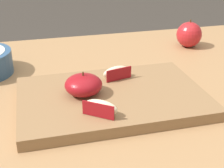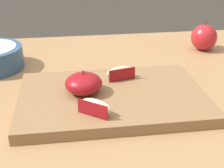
{
  "view_description": "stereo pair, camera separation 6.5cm",
  "coord_description": "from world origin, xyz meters",
  "px_view_note": "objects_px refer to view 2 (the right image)",
  "views": [
    {
      "loc": [
        -0.16,
        -0.6,
        1.07
      ],
      "look_at": [
        -0.01,
        -0.03,
        0.79
      ],
      "focal_mm": 52.49,
      "sensor_mm": 36.0,
      "label": 1
    },
    {
      "loc": [
        -0.1,
        -0.61,
        1.07
      ],
      "look_at": [
        -0.01,
        -0.03,
        0.79
      ],
      "focal_mm": 52.49,
      "sensor_mm": 36.0,
      "label": 2
    }
  ],
  "objects_px": {
    "apple_wedge_near_knife": "(120,73)",
    "apple_wedge_left": "(96,107)",
    "apple_half_skin_up": "(84,83)",
    "whole_apple_crimson": "(204,37)",
    "cutting_board": "(112,98)"
  },
  "relations": [
    {
      "from": "apple_wedge_left",
      "to": "whole_apple_crimson",
      "type": "distance_m",
      "value": 0.5
    },
    {
      "from": "apple_half_skin_up",
      "to": "whole_apple_crimson",
      "type": "height_order",
      "value": "whole_apple_crimson"
    },
    {
      "from": "apple_wedge_left",
      "to": "whole_apple_crimson",
      "type": "xyz_separation_m",
      "value": [
        0.35,
        0.36,
        0.0
      ]
    },
    {
      "from": "apple_wedge_near_knife",
      "to": "whole_apple_crimson",
      "type": "bearing_deg",
      "value": 37.36
    },
    {
      "from": "apple_wedge_near_knife",
      "to": "apple_half_skin_up",
      "type": "bearing_deg",
      "value": -145.77
    },
    {
      "from": "apple_half_skin_up",
      "to": "apple_wedge_near_knife",
      "type": "bearing_deg",
      "value": 34.23
    },
    {
      "from": "apple_half_skin_up",
      "to": "apple_wedge_near_knife",
      "type": "distance_m",
      "value": 0.1
    },
    {
      "from": "cutting_board",
      "to": "apple_wedge_near_knife",
      "type": "relative_size",
      "value": 5.6
    },
    {
      "from": "apple_half_skin_up",
      "to": "whole_apple_crimson",
      "type": "distance_m",
      "value": 0.45
    },
    {
      "from": "whole_apple_crimson",
      "to": "cutting_board",
      "type": "bearing_deg",
      "value": -137.69
    },
    {
      "from": "apple_wedge_left",
      "to": "apple_half_skin_up",
      "type": "bearing_deg",
      "value": 100.24
    },
    {
      "from": "cutting_board",
      "to": "apple_wedge_left",
      "type": "distance_m",
      "value": 0.09
    },
    {
      "from": "apple_wedge_near_knife",
      "to": "whole_apple_crimson",
      "type": "relative_size",
      "value": 0.81
    },
    {
      "from": "apple_half_skin_up",
      "to": "whole_apple_crimson",
      "type": "relative_size",
      "value": 0.91
    },
    {
      "from": "apple_wedge_near_knife",
      "to": "apple_wedge_left",
      "type": "relative_size",
      "value": 1.05
    }
  ]
}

